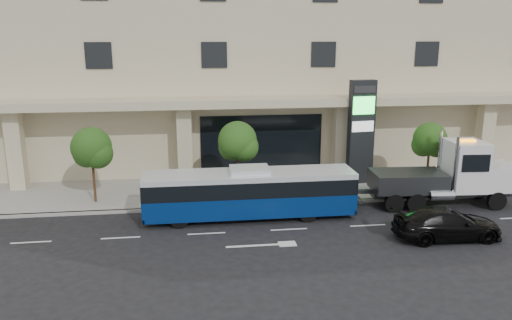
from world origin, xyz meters
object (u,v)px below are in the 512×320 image
at_px(city_bus, 250,192).
at_px(black_sedan, 447,224).
at_px(tow_truck, 450,176).
at_px(signage_pylon, 361,132).

distance_m(city_bus, black_sedan, 9.59).
distance_m(tow_truck, black_sedan, 5.15).
relative_size(tow_truck, signage_pylon, 1.40).
bearing_deg(city_bus, tow_truck, 3.23).
bearing_deg(black_sedan, signage_pylon, 9.37).
distance_m(black_sedan, signage_pylon, 9.30).
distance_m(city_bus, signage_pylon, 9.25).
height_order(tow_truck, black_sedan, tow_truck).
bearing_deg(black_sedan, city_bus, 67.74).
bearing_deg(tow_truck, signage_pylon, 133.71).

